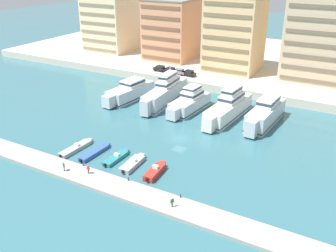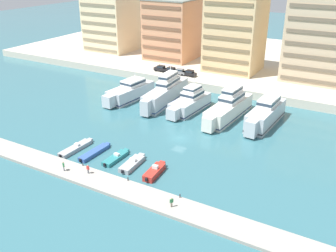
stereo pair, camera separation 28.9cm
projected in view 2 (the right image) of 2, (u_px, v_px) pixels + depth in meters
The scene contains 27 objects.
ground_plane at pixel (179, 138), 76.13m from camera, with size 400.00×400.00×0.00m, color #336670.
quay_promenade at pixel (268, 63), 126.47m from camera, with size 180.00×70.00×2.22m, color beige.
pier_dock at pixel (117, 187), 59.44m from camera, with size 120.00×4.77×0.52m, color #9E998E.
yacht_silver_far_left at pixel (130, 92), 96.35m from camera, with size 6.19×17.45×6.73m.
yacht_silver_left at pixel (166, 92), 93.65m from camera, with size 5.09×21.87×9.09m.
yacht_silver_mid_left at pixel (190, 102), 89.12m from camera, with size 5.61×15.97×7.59m.
yacht_ivory_center_left at pixel (229, 107), 84.86m from camera, with size 5.59×20.37×8.72m.
yacht_silver_center at pixel (265, 114), 81.52m from camera, with size 5.12×18.01×7.60m.
motorboat_grey_far_left at pixel (76, 148), 71.39m from camera, with size 2.04×8.47×1.19m.
motorboat_blue_left at pixel (95, 152), 69.83m from camera, with size 1.79×8.07×0.83m.
motorboat_teal_mid_left at pixel (116, 158), 67.97m from camera, with size 1.81×6.93×1.13m.
motorboat_grey_center_left at pixel (132, 163), 65.89m from camera, with size 2.40×7.06×1.37m.
motorboat_red_center at pixel (155, 171), 63.20m from camera, with size 2.17×6.35×1.67m.
car_black_far_left at pixel (161, 68), 112.36m from camera, with size 4.13×1.98×1.80m.
car_black_left at pixel (171, 70), 110.59m from camera, with size 4.22×2.18×1.80m.
car_grey_mid_left at pixel (180, 71), 109.15m from camera, with size 4.16×2.05×1.80m.
car_black_center_left at pixel (190, 73), 107.77m from camera, with size 4.20×2.14×1.80m.
apartment_block_far_left at pixel (111, 15), 134.04m from camera, with size 16.29×15.03×26.61m.
apartment_block_left at pixel (172, 29), 123.77m from camera, with size 15.41×15.45×21.43m.
apartment_block_mid_left at pixel (235, 33), 109.95m from camera, with size 15.47×14.57×23.90m.
apartment_block_center_left at pixel (327, 33), 100.83m from camera, with size 19.98×17.94×27.52m.
pedestrian_near_edge at pixel (88, 168), 62.36m from camera, with size 0.64×0.24×1.64m.
pedestrian_mid_deck at pixel (172, 202), 53.97m from camera, with size 0.42×0.51×1.57m.
pedestrian_far_side at pixel (64, 165), 63.14m from camera, with size 0.58×0.45×1.72m.
bollard_west at pixel (83, 164), 64.93m from camera, with size 0.20×0.20×0.61m.
bollard_west_mid at pixel (128, 179), 60.63m from camera, with size 0.20×0.20×0.61m.
bollard_east_mid at pixel (180, 196), 56.33m from camera, with size 0.20×0.20×0.61m.
Camera 2 is at (31.75, -60.56, 33.63)m, focal length 40.00 mm.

